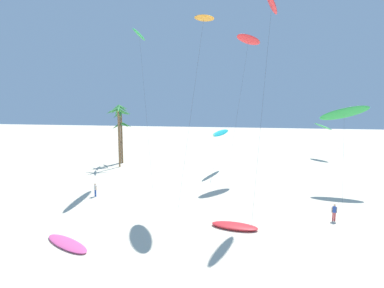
# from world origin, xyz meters

# --- Properties ---
(palm_tree_0) EXTENTS (3.56, 3.58, 10.05)m
(palm_tree_0) POSITION_xyz_m (-19.64, 48.61, 8.38)
(palm_tree_0) COLOR brown
(palm_tree_0) RESTS_ON ground
(palm_tree_1) EXTENTS (3.84, 4.26, 11.12)m
(palm_tree_1) POSITION_xyz_m (-19.98, 48.50, 9.52)
(palm_tree_1) COLOR olive
(palm_tree_1) RESTS_ON ground
(palm_tree_2) EXTENTS (3.80, 3.85, 7.91)m
(palm_tree_2) POSITION_xyz_m (-19.97, 49.36, 6.53)
(palm_tree_2) COLOR brown
(palm_tree_2) RESTS_ON ground
(palm_tree_3) EXTENTS (4.66, 4.62, 10.63)m
(palm_tree_3) POSITION_xyz_m (-18.64, 45.04, 9.16)
(palm_tree_3) COLOR olive
(palm_tree_3) RESTS_ON ground
(flying_kite_0) EXTENTS (2.51, 9.60, 22.08)m
(flying_kite_0) POSITION_xyz_m (6.35, 28.55, 21.18)
(flying_kite_0) COLOR red
(flying_kite_0) RESTS_ON ground
(flying_kite_2) EXTENTS (3.98, 7.29, 21.24)m
(flying_kite_2) POSITION_xyz_m (-0.70, 28.92, 20.24)
(flying_kite_2) COLOR orange
(flying_kite_2) RESTS_ON ground
(flying_kite_3) EXTENTS (6.28, 9.12, 11.41)m
(flying_kite_3) POSITION_xyz_m (16.23, 37.66, 9.98)
(flying_kite_3) COLOR green
(flying_kite_3) RESTS_ON ground
(flying_kite_4) EXTENTS (4.62, 9.25, 21.53)m
(flying_kite_4) POSITION_xyz_m (-11.22, 37.04, 20.79)
(flying_kite_4) COLOR green
(flying_kite_4) RESTS_ON ground
(flying_kite_5) EXTENTS (4.88, 7.18, 21.58)m
(flying_kite_5) POSITION_xyz_m (3.77, 43.31, 20.79)
(flying_kite_5) COLOR red
(flying_kite_5) RESTS_ON ground
(flying_kite_6) EXTENTS (2.52, 12.74, 7.09)m
(flying_kite_6) POSITION_xyz_m (-0.45, 44.94, 6.49)
(flying_kite_6) COLOR #19B2B7
(flying_kite_6) RESTS_ON ground
(flying_kite_7) EXTENTS (5.31, 11.92, 7.56)m
(flying_kite_7) POSITION_xyz_m (18.90, 62.69, 6.64)
(flying_kite_7) COLOR green
(flying_kite_7) RESTS_ON ground
(grounded_kite_0) EXTENTS (5.22, 3.57, 0.25)m
(grounded_kite_0) POSITION_xyz_m (-9.29, 15.57, 0.13)
(grounded_kite_0) COLOR #EA5193
(grounded_kite_0) RESTS_ON ground
(grounded_kite_1) EXTENTS (4.39, 2.30, 0.38)m
(grounded_kite_1) POSITION_xyz_m (3.42, 21.60, 0.20)
(grounded_kite_1) COLOR red
(grounded_kite_1) RESTS_ON ground
(person_foreground_walker) EXTENTS (0.51, 0.21, 1.66)m
(person_foreground_walker) POSITION_xyz_m (12.57, 25.23, 0.91)
(person_foreground_walker) COLOR red
(person_foreground_walker) RESTS_ON ground
(person_near_left) EXTENTS (0.45, 0.33, 1.61)m
(person_near_left) POSITION_xyz_m (-13.69, 27.82, 0.88)
(person_near_left) COLOR #284CA3
(person_near_left) RESTS_ON ground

